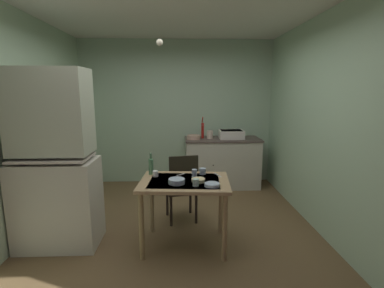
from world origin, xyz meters
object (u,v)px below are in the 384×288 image
(serving_bowl_wide, at_px, (212,185))
(mixing_bowl_counter, at_px, (194,137))
(hutch_cabinet, at_px, (55,166))
(chair_far_side, at_px, (182,187))
(glass_bottle, at_px, (151,166))
(hand_pump, at_px, (203,129))
(mug_dark, at_px, (196,182))
(dining_table, at_px, (185,191))
(sink_basin, at_px, (231,134))

(serving_bowl_wide, bearing_deg, mixing_bowl_counter, 92.32)
(hutch_cabinet, xyz_separation_m, chair_far_side, (1.41, 0.52, -0.44))
(glass_bottle, bearing_deg, chair_far_side, 42.13)
(chair_far_side, bearing_deg, hand_pump, 75.45)
(hand_pump, bearing_deg, mug_dark, -96.21)
(hutch_cabinet, height_order, dining_table, hutch_cabinet)
(dining_table, bearing_deg, hutch_cabinet, 177.06)
(hutch_cabinet, height_order, mixing_bowl_counter, hutch_cabinet)
(dining_table, xyz_separation_m, glass_bottle, (-0.40, 0.25, 0.22))
(hand_pump, bearing_deg, hutch_cabinet, -131.82)
(sink_basin, xyz_separation_m, hand_pump, (-0.52, 0.05, 0.09))
(hand_pump, relative_size, serving_bowl_wide, 2.44)
(serving_bowl_wide, bearing_deg, hutch_cabinet, 170.71)
(sink_basin, xyz_separation_m, mug_dark, (-0.77, -2.24, -0.17))
(sink_basin, bearing_deg, mug_dark, -108.96)
(chair_far_side, height_order, glass_bottle, glass_bottle)
(sink_basin, relative_size, mixing_bowl_counter, 1.80)
(hutch_cabinet, relative_size, chair_far_side, 2.12)
(serving_bowl_wide, bearing_deg, hand_pump, 88.01)
(hutch_cabinet, relative_size, dining_table, 1.93)
(hand_pump, xyz_separation_m, chair_far_side, (-0.39, -1.50, -0.58))
(dining_table, distance_m, serving_bowl_wide, 0.38)
(hand_pump, relative_size, glass_bottle, 1.52)
(sink_basin, distance_m, dining_table, 2.25)
(hutch_cabinet, bearing_deg, mixing_bowl_counter, 49.60)
(sink_basin, bearing_deg, mixing_bowl_counter, -175.85)
(mixing_bowl_counter, xyz_separation_m, serving_bowl_wide, (0.09, -2.20, -0.15))
(hand_pump, distance_m, serving_bowl_wide, 2.32)
(hand_pump, height_order, dining_table, hand_pump)
(chair_far_side, distance_m, serving_bowl_wide, 0.91)
(sink_basin, xyz_separation_m, mixing_bowl_counter, (-0.69, -0.05, -0.04))
(hand_pump, height_order, mug_dark, hand_pump)
(hand_pump, xyz_separation_m, mixing_bowl_counter, (-0.17, -0.10, -0.13))
(sink_basin, bearing_deg, glass_bottle, -125.60)
(hutch_cabinet, xyz_separation_m, dining_table, (1.44, -0.07, -0.28))
(hand_pump, distance_m, mixing_bowl_counter, 0.23)
(hutch_cabinet, xyz_separation_m, serving_bowl_wide, (1.72, -0.28, -0.14))
(hand_pump, xyz_separation_m, glass_bottle, (-0.76, -1.83, -0.19))
(dining_table, xyz_separation_m, chair_far_side, (-0.02, 0.59, -0.17))
(dining_table, height_order, serving_bowl_wide, serving_bowl_wide)
(hutch_cabinet, relative_size, mixing_bowl_counter, 8.17)
(mixing_bowl_counter, height_order, mug_dark, mixing_bowl_counter)
(sink_basin, relative_size, mug_dark, 5.57)
(mixing_bowl_counter, distance_m, glass_bottle, 1.84)
(mug_dark, bearing_deg, hand_pump, 83.79)
(hand_pump, bearing_deg, serving_bowl_wide, -91.99)
(hand_pump, distance_m, chair_far_side, 1.65)
(dining_table, height_order, glass_bottle, glass_bottle)
(glass_bottle, bearing_deg, hand_pump, 67.48)
(mixing_bowl_counter, relative_size, serving_bowl_wide, 1.54)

